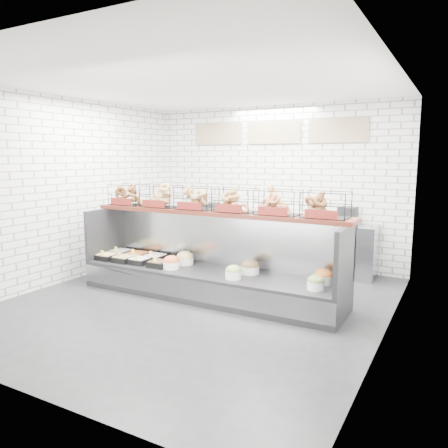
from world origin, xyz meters
The scene contains 5 objects.
ground centered at (0.00, 0.00, 0.00)m, with size 5.50×5.50×0.00m, color black.
room_shell centered at (0.00, 0.60, 2.06)m, with size 5.02×5.51×3.01m.
display_case centered at (-0.02, 0.35, 0.33)m, with size 4.00×0.90×1.20m.
bagel_shelf centered at (0.00, 0.52, 1.40)m, with size 4.10×0.50×0.40m.
prep_counter centered at (0.00, 2.43, 0.47)m, with size 4.00×0.60×1.20m.
Camera 1 is at (3.18, -5.02, 2.04)m, focal length 35.00 mm.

